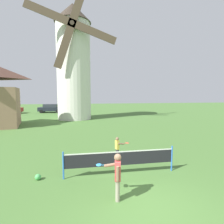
% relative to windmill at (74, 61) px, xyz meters
% --- Properties ---
extents(ground_plane, '(120.00, 120.00, 0.00)m').
position_rel_windmill_xyz_m(ground_plane, '(2.69, -20.01, -7.68)').
color(ground_plane, '#477033').
extents(windmill, '(10.59, 5.11, 16.85)m').
position_rel_windmill_xyz_m(windmill, '(0.00, 0.00, 0.00)').
color(windmill, silver).
rests_on(windmill, ground_plane).
extents(tennis_net, '(4.62, 0.06, 1.10)m').
position_rel_windmill_xyz_m(tennis_net, '(2.38, -17.72, -7.00)').
color(tennis_net, blue).
rests_on(tennis_net, ground_plane).
extents(player_near, '(0.79, 0.69, 1.50)m').
position_rel_windmill_xyz_m(player_near, '(1.88, -19.44, -6.84)').
color(player_near, '#9E937F').
rests_on(player_near, ground_plane).
extents(player_far, '(0.75, 0.37, 1.13)m').
position_rel_windmill_xyz_m(player_far, '(2.65, -15.87, -7.04)').
color(player_far, '#333338').
rests_on(player_far, ground_plane).
extents(stray_ball, '(0.23, 0.23, 0.23)m').
position_rel_windmill_xyz_m(stray_ball, '(-0.88, -17.61, -7.57)').
color(stray_ball, '#4CB259').
rests_on(stray_ball, ground_plane).
extents(parked_car_red, '(4.21, 2.10, 1.56)m').
position_rel_windmill_xyz_m(parked_car_red, '(-11.38, 8.93, -6.87)').
color(parked_car_red, red).
rests_on(parked_car_red, ground_plane).
extents(parked_car_black, '(4.30, 2.20, 1.56)m').
position_rel_windmill_xyz_m(parked_car_black, '(-4.57, 9.26, -6.87)').
color(parked_car_black, '#1E232D').
rests_on(parked_car_black, ground_plane).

